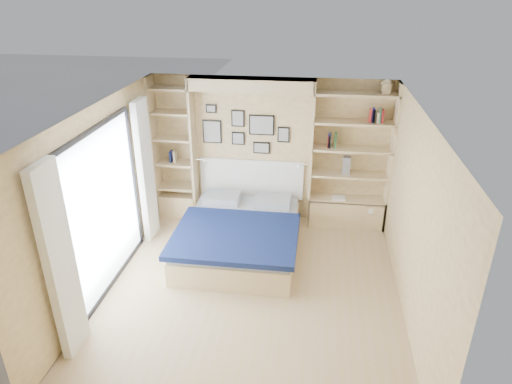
# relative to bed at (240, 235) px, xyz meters

# --- Properties ---
(ground) EXTENTS (4.50, 4.50, 0.00)m
(ground) POSITION_rel_bed_xyz_m (0.33, -0.99, -0.28)
(ground) COLOR tan
(ground) RESTS_ON ground
(room_shell) EXTENTS (4.50, 4.50, 4.50)m
(room_shell) POSITION_rel_bed_xyz_m (-0.06, 0.53, 0.79)
(room_shell) COLOR #E5C989
(room_shell) RESTS_ON ground
(bed) EXTENTS (1.82, 2.38, 1.07)m
(bed) POSITION_rel_bed_xyz_m (0.00, 0.00, 0.00)
(bed) COLOR beige
(bed) RESTS_ON ground
(photo_gallery) EXTENTS (1.48, 0.02, 0.82)m
(photo_gallery) POSITION_rel_bed_xyz_m (-0.12, 1.23, 1.32)
(photo_gallery) COLOR black
(photo_gallery) RESTS_ON ground
(reading_lamps) EXTENTS (1.92, 0.12, 0.15)m
(reading_lamps) POSITION_rel_bed_xyz_m (0.03, 1.01, 0.82)
(reading_lamps) COLOR silver
(reading_lamps) RESTS_ON ground
(shelf_decor) EXTENTS (3.59, 0.23, 2.03)m
(shelf_decor) POSITION_rel_bed_xyz_m (1.54, 1.07, 1.43)
(shelf_decor) COLOR maroon
(shelf_decor) RESTS_ON ground
(deck) EXTENTS (3.20, 4.00, 0.05)m
(deck) POSITION_rel_bed_xyz_m (-3.27, -0.99, -0.28)
(deck) COLOR #695C4D
(deck) RESTS_ON ground
(deck_chair) EXTENTS (0.61, 0.83, 0.75)m
(deck_chair) POSITION_rel_bed_xyz_m (-2.78, -0.99, 0.07)
(deck_chair) COLOR tan
(deck_chair) RESTS_ON ground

